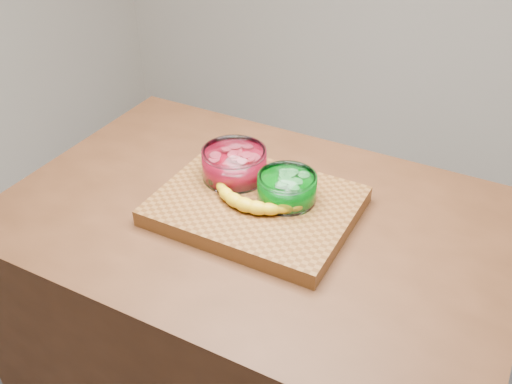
% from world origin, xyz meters
% --- Properties ---
extents(counter, '(1.20, 0.80, 0.90)m').
position_xyz_m(counter, '(0.00, 0.00, 0.45)').
color(counter, '#4D2B17').
rests_on(counter, ground).
extents(cutting_board, '(0.45, 0.35, 0.04)m').
position_xyz_m(cutting_board, '(0.00, 0.00, 0.92)').
color(cutting_board, brown).
rests_on(cutting_board, counter).
extents(bowl_red, '(0.16, 0.16, 0.07)m').
position_xyz_m(bowl_red, '(-0.09, 0.06, 0.98)').
color(bowl_red, white).
rests_on(bowl_red, cutting_board).
extents(bowl_green, '(0.14, 0.14, 0.06)m').
position_xyz_m(bowl_green, '(0.06, 0.03, 0.97)').
color(bowl_green, white).
rests_on(bowl_green, cutting_board).
extents(banana, '(0.26, 0.12, 0.04)m').
position_xyz_m(banana, '(0.00, -0.02, 0.96)').
color(banana, yellow).
rests_on(banana, cutting_board).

